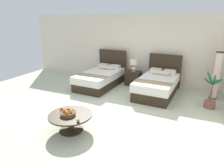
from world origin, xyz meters
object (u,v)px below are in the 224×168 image
(bed_near_window, at_px, (101,78))
(bed_near_corner, at_px, (157,85))
(nightstand, at_px, (133,78))
(table_lamp, at_px, (134,64))
(coffee_table, at_px, (71,118))
(potted_palm, at_px, (210,98))
(loose_orange, at_px, (62,109))
(loose_apple, at_px, (78,120))
(floor_lamp_corner, at_px, (216,76))
(fruit_bowl, at_px, (68,113))

(bed_near_window, bearing_deg, bed_near_corner, -0.18)
(nightstand, bearing_deg, table_lamp, 90.00)
(table_lamp, xyz_separation_m, coffee_table, (-0.19, -3.76, -0.51))
(bed_near_window, bearing_deg, potted_palm, -6.68)
(bed_near_window, relative_size, loose_orange, 27.43)
(table_lamp, relative_size, loose_apple, 6.38)
(floor_lamp_corner, bearing_deg, coffee_table, -130.10)
(bed_near_corner, xyz_separation_m, potted_palm, (1.61, -0.43, -0.04))
(floor_lamp_corner, bearing_deg, bed_near_corner, -166.73)
(coffee_table, relative_size, loose_apple, 13.76)
(bed_near_corner, relative_size, table_lamp, 4.56)
(bed_near_corner, bearing_deg, fruit_bowl, -111.92)
(fruit_bowl, distance_m, loose_orange, 0.32)
(bed_near_window, height_order, coffee_table, bed_near_window)
(fruit_bowl, height_order, loose_apple, fruit_bowl)
(bed_near_window, xyz_separation_m, floor_lamp_corner, (3.85, 0.40, 0.43))
(potted_palm, bearing_deg, loose_orange, -140.58)
(fruit_bowl, xyz_separation_m, loose_orange, (-0.28, 0.14, -0.01))
(bed_near_window, height_order, loose_orange, bed_near_window)
(nightstand, xyz_separation_m, loose_apple, (0.16, -3.95, 0.18))
(bed_near_corner, bearing_deg, loose_apple, -105.21)
(potted_palm, bearing_deg, table_lamp, 158.28)
(nightstand, distance_m, table_lamp, 0.55)
(nightstand, bearing_deg, loose_orange, -97.76)
(fruit_bowl, distance_m, floor_lamp_corner, 4.68)
(fruit_bowl, bearing_deg, loose_orange, 153.84)
(nightstand, relative_size, potted_palm, 0.52)
(bed_near_corner, xyz_separation_m, loose_orange, (-1.56, -3.04, 0.12))
(table_lamp, xyz_separation_m, floor_lamp_corner, (2.78, -0.23, -0.07))
(nightstand, bearing_deg, loose_apple, -87.69)
(nightstand, distance_m, loose_orange, 3.69)
(coffee_table, xyz_separation_m, loose_apple, (0.35, -0.21, 0.14))
(bed_near_window, bearing_deg, table_lamp, 30.35)
(loose_orange, height_order, floor_lamp_corner, floor_lamp_corner)
(table_lamp, bearing_deg, nightstand, -90.00)
(nightstand, height_order, coffee_table, nightstand)
(bed_near_window, height_order, nightstand, bed_near_window)
(loose_apple, height_order, floor_lamp_corner, floor_lamp_corner)
(bed_near_corner, height_order, loose_apple, bed_near_corner)
(bed_near_window, bearing_deg, nightstand, 29.55)
(loose_orange, bearing_deg, coffee_table, -15.71)
(coffee_table, relative_size, loose_orange, 12.45)
(bed_near_corner, height_order, potted_palm, bed_near_corner)
(coffee_table, bearing_deg, loose_apple, -30.72)
(bed_near_corner, height_order, nightstand, bed_near_corner)
(potted_palm, bearing_deg, floor_lamp_corner, 83.00)
(bed_near_window, relative_size, table_lamp, 4.75)
(fruit_bowl, bearing_deg, potted_palm, 43.57)
(bed_near_corner, height_order, floor_lamp_corner, floor_lamp_corner)
(table_lamp, relative_size, loose_orange, 5.77)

